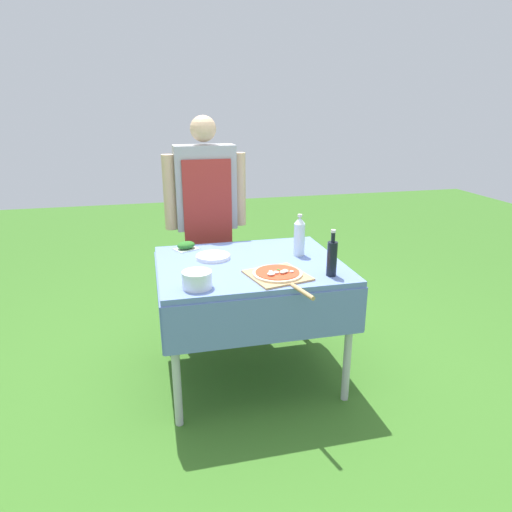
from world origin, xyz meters
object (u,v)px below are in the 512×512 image
at_px(prep_table, 250,276).
at_px(plate_stack, 213,257).
at_px(oil_bottle, 332,258).
at_px(water_bottle, 299,236).
at_px(herb_container, 186,246).
at_px(pizza_on_peel, 279,275).
at_px(mixing_tub, 197,280).
at_px(person_cook, 206,208).

distance_m(prep_table, plate_stack, 0.27).
bearing_deg(oil_bottle, water_bottle, 98.85).
bearing_deg(oil_bottle, herb_container, 137.92).
bearing_deg(water_bottle, prep_table, -168.67).
bearing_deg(herb_container, pizza_on_peel, -54.36).
xyz_separation_m(pizza_on_peel, oil_bottle, (0.31, -0.04, 0.10)).
bearing_deg(mixing_tub, pizza_on_peel, 5.94).
bearing_deg(oil_bottle, mixing_tub, -179.67).
bearing_deg(pizza_on_peel, herb_container, 112.24).
bearing_deg(prep_table, water_bottle, 11.33).
distance_m(water_bottle, plate_stack, 0.58).
distance_m(prep_table, oil_bottle, 0.57).
bearing_deg(herb_container, mixing_tub, -90.24).
distance_m(person_cook, herb_container, 0.50).
bearing_deg(herb_container, plate_stack, -57.24).
distance_m(oil_bottle, herb_container, 1.05).
relative_size(oil_bottle, plate_stack, 1.24).
height_order(prep_table, herb_container, herb_container).
height_order(prep_table, plate_stack, plate_stack).
distance_m(oil_bottle, plate_stack, 0.79).
height_order(person_cook, mixing_tub, person_cook).
height_order(pizza_on_peel, plate_stack, pizza_on_peel).
xyz_separation_m(prep_table, water_bottle, (0.35, 0.07, 0.22)).
height_order(mixing_tub, plate_stack, mixing_tub).
distance_m(person_cook, mixing_tub, 1.16).
height_order(water_bottle, herb_container, water_bottle).
bearing_deg(plate_stack, pizza_on_peel, -52.82).
xyz_separation_m(pizza_on_peel, mixing_tub, (-0.47, -0.05, 0.03)).
relative_size(person_cook, water_bottle, 6.08).
relative_size(pizza_on_peel, plate_stack, 2.50).
xyz_separation_m(person_cook, mixing_tub, (-0.20, -1.14, -0.14)).
xyz_separation_m(person_cook, herb_container, (-0.20, -0.43, -0.16)).
height_order(person_cook, herb_container, person_cook).
bearing_deg(mixing_tub, plate_stack, 71.73).
bearing_deg(prep_table, pizza_on_peel, -69.85).
bearing_deg(person_cook, oil_bottle, 115.93).
bearing_deg(water_bottle, person_cook, 125.28).
bearing_deg(pizza_on_peel, prep_table, 96.74).
distance_m(herb_container, mixing_tub, 0.71).
height_order(herb_container, plate_stack, herb_container).
distance_m(prep_table, water_bottle, 0.42).
bearing_deg(pizza_on_peel, mixing_tub, 172.53).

